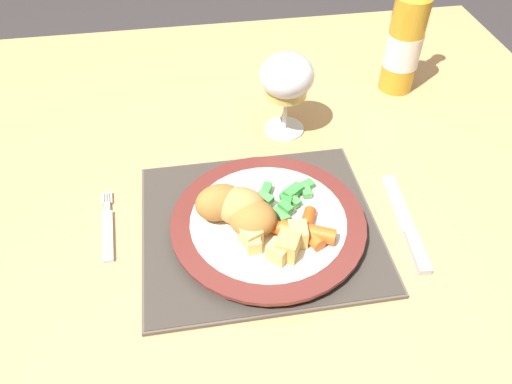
{
  "coord_description": "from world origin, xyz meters",
  "views": [
    {
      "loc": [
        -0.09,
        -0.59,
        1.25
      ],
      "look_at": [
        -0.01,
        -0.11,
        0.78
      ],
      "focal_mm": 35.0,
      "sensor_mm": 36.0,
      "label": 1
    }
  ],
  "objects_px": {
    "table_knife": "(409,229)",
    "wine_glass": "(287,79)",
    "bottle": "(406,38)",
    "dinner_plate": "(267,224)",
    "dining_table": "(251,203)",
    "fork": "(108,230)"
  },
  "relations": [
    {
      "from": "dinner_plate",
      "to": "table_knife",
      "type": "distance_m",
      "value": 0.19
    },
    {
      "from": "dinner_plate",
      "to": "fork",
      "type": "distance_m",
      "value": 0.22
    },
    {
      "from": "dinner_plate",
      "to": "bottle",
      "type": "relative_size",
      "value": 0.93
    },
    {
      "from": "wine_glass",
      "to": "dinner_plate",
      "type": "bearing_deg",
      "value": -107.58
    },
    {
      "from": "fork",
      "to": "table_knife",
      "type": "relative_size",
      "value": 0.71
    },
    {
      "from": "fork",
      "to": "table_knife",
      "type": "height_order",
      "value": "table_knife"
    },
    {
      "from": "dining_table",
      "to": "bottle",
      "type": "bearing_deg",
      "value": 29.12
    },
    {
      "from": "table_knife",
      "to": "bottle",
      "type": "relative_size",
      "value": 0.65
    },
    {
      "from": "fork",
      "to": "bottle",
      "type": "relative_size",
      "value": 0.46
    },
    {
      "from": "dinner_plate",
      "to": "table_knife",
      "type": "relative_size",
      "value": 1.43
    },
    {
      "from": "dining_table",
      "to": "dinner_plate",
      "type": "bearing_deg",
      "value": -90.78
    },
    {
      "from": "wine_glass",
      "to": "bottle",
      "type": "xyz_separation_m",
      "value": [
        0.23,
        0.09,
        0.0
      ]
    },
    {
      "from": "dinner_plate",
      "to": "wine_glass",
      "type": "distance_m",
      "value": 0.24
    },
    {
      "from": "dinner_plate",
      "to": "fork",
      "type": "relative_size",
      "value": 2.01
    },
    {
      "from": "dining_table",
      "to": "table_knife",
      "type": "height_order",
      "value": "table_knife"
    },
    {
      "from": "table_knife",
      "to": "wine_glass",
      "type": "bearing_deg",
      "value": 115.97
    },
    {
      "from": "fork",
      "to": "bottle",
      "type": "height_order",
      "value": "bottle"
    },
    {
      "from": "dining_table",
      "to": "dinner_plate",
      "type": "height_order",
      "value": "dinner_plate"
    },
    {
      "from": "dining_table",
      "to": "dinner_plate",
      "type": "relative_size",
      "value": 4.49
    },
    {
      "from": "dining_table",
      "to": "wine_glass",
      "type": "distance_m",
      "value": 0.21
    },
    {
      "from": "dining_table",
      "to": "fork",
      "type": "bearing_deg",
      "value": -152.25
    },
    {
      "from": "table_knife",
      "to": "wine_glass",
      "type": "height_order",
      "value": "wine_glass"
    }
  ]
}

